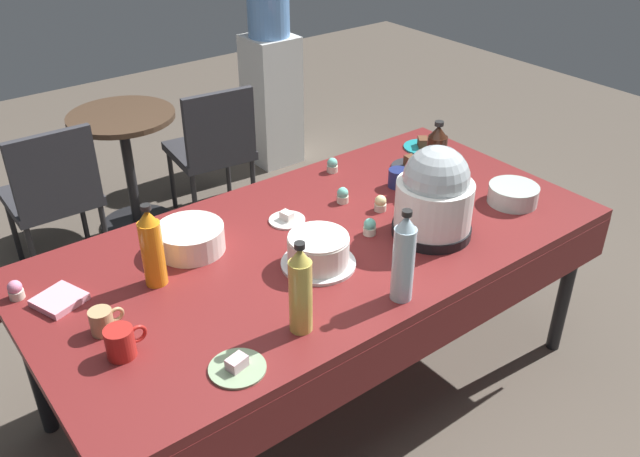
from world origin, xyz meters
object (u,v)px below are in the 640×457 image
at_px(dessert_plate_teal, 423,145).
at_px(cupcake_mint, 15,290).
at_px(ceramic_snack_bowl, 190,238).
at_px(potluck_table, 320,253).
at_px(round_cafe_table, 126,150).
at_px(cupcake_vanilla, 370,227).
at_px(coffee_mug_navy, 398,178).
at_px(soda_bottle_ginger_ale, 300,290).
at_px(dessert_plate_sage, 237,367).
at_px(cupcake_lemon, 332,165).
at_px(cupcake_cocoa, 380,203).
at_px(dessert_plate_white, 287,219).
at_px(dessert_plate_charcoal, 411,165).
at_px(soda_bottle_water, 404,258).
at_px(soda_bottle_cola, 436,157).
at_px(coffee_mug_red, 121,342).
at_px(soda_bottle_orange_juice, 152,248).
at_px(cupcake_berry, 407,194).
at_px(glass_salad_bowl, 513,194).
at_px(cupcake_rose, 343,195).
at_px(water_cooler, 271,81).
at_px(coffee_mug_tan, 103,321).
at_px(frosted_layer_cake, 318,251).
at_px(slow_cooker, 435,196).
at_px(maroon_chair_right, 213,145).

xyz_separation_m(dessert_plate_teal, cupcake_mint, (-1.94, -0.04, 0.02)).
bearing_deg(ceramic_snack_bowl, potluck_table, -29.38).
bearing_deg(potluck_table, round_cafe_table, 91.62).
xyz_separation_m(cupcake_vanilla, coffee_mug_navy, (0.36, 0.23, 0.01)).
bearing_deg(cupcake_mint, soda_bottle_ginger_ale, -47.00).
bearing_deg(dessert_plate_teal, dessert_plate_sage, -153.02).
bearing_deg(ceramic_snack_bowl, cupcake_lemon, 13.15).
bearing_deg(cupcake_cocoa, coffee_mug_navy, 28.67).
height_order(potluck_table, dessert_plate_white, dessert_plate_white).
height_order(dessert_plate_charcoal, round_cafe_table, dessert_plate_charcoal).
relative_size(cupcake_mint, soda_bottle_water, 0.20).
bearing_deg(coffee_mug_navy, soda_bottle_cola, -38.09).
bearing_deg(round_cafe_table, soda_bottle_cola, -67.50).
bearing_deg(cupcake_mint, coffee_mug_red, -70.99).
xyz_separation_m(soda_bottle_orange_juice, coffee_mug_navy, (1.16, 0.02, -0.10)).
bearing_deg(cupcake_berry, glass_salad_bowl, -39.13).
bearing_deg(cupcake_cocoa, cupcake_lemon, 80.65).
bearing_deg(cupcake_rose, water_cooler, 64.59).
distance_m(glass_salad_bowl, water_cooler, 2.32).
distance_m(soda_bottle_water, round_cafe_table, 2.26).
distance_m(soda_bottle_water, coffee_mug_tan, 0.97).
distance_m(dessert_plate_teal, cupcake_berry, 0.56).
bearing_deg(potluck_table, soda_bottle_water, -90.75).
xyz_separation_m(frosted_layer_cake, soda_bottle_water, (0.10, -0.32, 0.10)).
xyz_separation_m(slow_cooker, maroon_chair_right, (0.02, 1.77, -0.43)).
xyz_separation_m(cupcake_lemon, coffee_mug_tan, (-1.26, -0.45, 0.01)).
xyz_separation_m(slow_cooker, soda_bottle_orange_juice, (-0.98, 0.35, -0.02)).
height_order(frosted_layer_cake, glass_salad_bowl, frosted_layer_cake).
height_order(dessert_plate_teal, cupcake_berry, cupcake_berry).
bearing_deg(soda_bottle_ginger_ale, potluck_table, 46.02).
height_order(slow_cooker, cupcake_cocoa, slow_cooker).
bearing_deg(frosted_layer_cake, soda_bottle_cola, 13.05).
distance_m(potluck_table, ceramic_snack_bowl, 0.50).
bearing_deg(cupcake_rose, glass_salad_bowl, -37.83).
bearing_deg(cupcake_mint, slow_cooker, -21.70).
bearing_deg(dessert_plate_sage, coffee_mug_tan, 120.95).
bearing_deg(coffee_mug_navy, cupcake_rose, 172.87).
bearing_deg(soda_bottle_water, soda_bottle_orange_juice, 136.70).
bearing_deg(coffee_mug_navy, cupcake_cocoa, -151.33).
bearing_deg(soda_bottle_water, dessert_plate_teal, 41.65).
distance_m(glass_salad_bowl, soda_bottle_cola, 0.36).
distance_m(potluck_table, round_cafe_table, 1.78).
bearing_deg(dessert_plate_sage, cupcake_lemon, 39.57).
xyz_separation_m(cupcake_berry, maroon_chair_right, (-0.09, 1.52, -0.29)).
bearing_deg(cupcake_berry, ceramic_snack_bowl, 166.37).
xyz_separation_m(dessert_plate_charcoal, dessert_plate_sage, (-1.34, -0.66, -0.00)).
distance_m(cupcake_cocoa, maroon_chair_right, 1.54).
bearing_deg(soda_bottle_ginger_ale, maroon_chair_right, 68.46).
relative_size(glass_salad_bowl, cupcake_vanilla, 3.07).
bearing_deg(coffee_mug_navy, dessert_plate_teal, 30.85).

